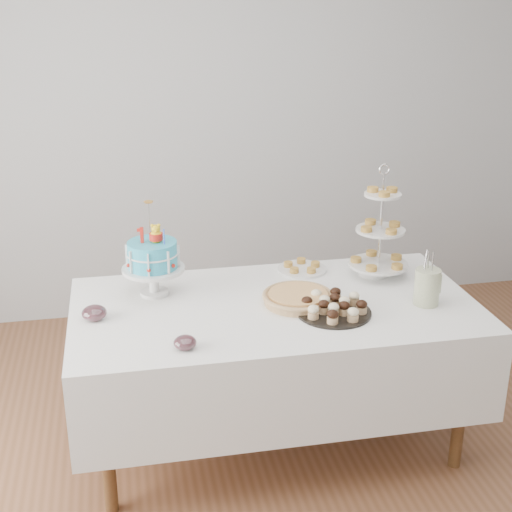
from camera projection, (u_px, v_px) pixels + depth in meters
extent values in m
plane|color=brown|center=(287.00, 477.00, 3.39)|extent=(5.00, 5.00, 0.00)
cube|color=#A8ABAE|center=(220.00, 120.00, 4.74)|extent=(5.00, 0.04, 2.70)
cube|color=silver|center=(274.00, 346.00, 3.47)|extent=(1.92, 1.02, 0.45)
cylinder|color=brown|center=(107.00, 447.00, 3.06)|extent=(0.06, 0.06, 0.67)
cylinder|color=brown|center=(461.00, 406.00, 3.36)|extent=(0.06, 0.06, 0.67)
cylinder|color=brown|center=(106.00, 363.00, 3.74)|extent=(0.06, 0.06, 0.67)
cylinder|color=brown|center=(401.00, 335.00, 4.04)|extent=(0.06, 0.06, 0.67)
cylinder|color=#2FABCD|center=(153.00, 255.00, 3.43)|extent=(0.24, 0.24, 0.13)
torus|color=silver|center=(152.00, 253.00, 3.42)|extent=(0.25, 0.25, 0.01)
cube|color=red|center=(142.00, 235.00, 3.38)|extent=(0.02, 0.02, 0.08)
cylinder|color=blue|center=(164.00, 237.00, 3.36)|extent=(0.01, 0.01, 0.08)
cylinder|color=silver|center=(150.00, 221.00, 3.40)|extent=(0.00, 0.00, 0.18)
cylinder|color=#FCB346|center=(149.00, 202.00, 3.37)|extent=(0.05, 0.05, 0.01)
cylinder|color=black|center=(334.00, 312.00, 3.29)|extent=(0.35, 0.35, 0.01)
ellipsoid|color=black|center=(320.00, 304.00, 3.26)|extent=(0.05, 0.05, 0.04)
ellipsoid|color=beige|center=(348.00, 301.00, 3.29)|extent=(0.05, 0.05, 0.04)
cylinder|color=tan|center=(298.00, 299.00, 3.39)|extent=(0.32, 0.32, 0.04)
cylinder|color=tan|center=(298.00, 295.00, 3.38)|extent=(0.28, 0.28, 0.02)
torus|color=tan|center=(298.00, 296.00, 3.38)|extent=(0.34, 0.34, 0.02)
cylinder|color=silver|center=(381.00, 226.00, 3.62)|extent=(0.02, 0.02, 0.55)
cylinder|color=silver|center=(378.00, 264.00, 3.70)|extent=(0.31, 0.31, 0.01)
cylinder|color=silver|center=(380.00, 230.00, 3.63)|extent=(0.25, 0.25, 0.01)
cylinder|color=silver|center=(383.00, 195.00, 3.56)|extent=(0.19, 0.19, 0.01)
torus|color=silver|center=(384.00, 169.00, 3.52)|extent=(0.06, 0.01, 0.06)
cylinder|color=silver|center=(374.00, 268.00, 3.73)|extent=(0.17, 0.17, 0.07)
cylinder|color=silver|center=(302.00, 269.00, 3.79)|extent=(0.26, 0.26, 0.01)
ellipsoid|color=silver|center=(185.00, 343.00, 2.97)|extent=(0.10, 0.10, 0.06)
cylinder|color=#560715|center=(185.00, 344.00, 2.97)|extent=(0.07, 0.07, 0.03)
ellipsoid|color=silver|center=(94.00, 313.00, 3.22)|extent=(0.11, 0.11, 0.07)
cylinder|color=#560715|center=(94.00, 314.00, 3.23)|extent=(0.08, 0.08, 0.03)
cylinder|color=beige|center=(427.00, 287.00, 3.36)|extent=(0.12, 0.12, 0.18)
cylinder|color=beige|center=(440.00, 284.00, 3.36)|extent=(0.01, 0.01, 0.09)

